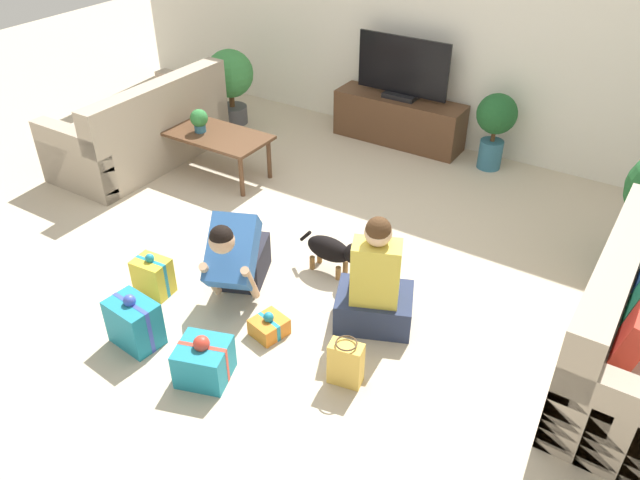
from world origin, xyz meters
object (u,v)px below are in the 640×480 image
(person_sitting, at_px, (375,288))
(tabletop_plant, at_px, (199,120))
(dog, at_px, (335,251))
(tv_console, at_px, (399,120))
(gift_box_a, at_px, (134,323))
(person_kneeling, at_px, (237,256))
(gift_box_b, at_px, (204,361))
(gift_box_d, at_px, (153,276))
(coffee_table, at_px, (214,138))
(potted_plant_back_right, at_px, (495,122))
(tv, at_px, (402,71))
(gift_bag_a, at_px, (346,363))
(potted_plant_corner_left, at_px, (230,79))
(gift_box_c, at_px, (269,326))
(sofa_left, at_px, (143,132))

(person_sitting, relative_size, tabletop_plant, 3.98)
(dog, bearing_deg, person_sitting, -122.01)
(tv_console, relative_size, gift_box_a, 3.50)
(person_kneeling, xyz_separation_m, tabletop_plant, (-1.49, 1.30, 0.23))
(gift_box_b, bearing_deg, tabletop_plant, 131.30)
(person_sitting, bearing_deg, gift_box_d, -2.48)
(coffee_table, bearing_deg, person_sitting, -25.45)
(coffee_table, xyz_separation_m, potted_plant_back_right, (2.22, 1.58, 0.10))
(tv_console, distance_m, person_sitting, 3.00)
(person_sitting, bearing_deg, tv, -89.56)
(tv_console, relative_size, gift_bag_a, 4.30)
(person_sitting, height_order, gift_box_a, person_sitting)
(tv_console, relative_size, potted_plant_back_right, 1.82)
(potted_plant_corner_left, xyz_separation_m, gift_box_b, (2.38, -3.21, -0.38))
(gift_box_b, relative_size, gift_box_c, 1.48)
(dog, distance_m, tabletop_plant, 2.13)
(person_sitting, xyz_separation_m, gift_box_b, (-0.65, -1.02, -0.18))
(tv, distance_m, potted_plant_corner_left, 1.94)
(sofa_left, xyz_separation_m, person_sitting, (3.18, -0.97, -0.00))
(sofa_left, xyz_separation_m, tv_console, (1.99, 1.78, -0.06))
(gift_box_c, bearing_deg, dog, 88.65)
(sofa_left, bearing_deg, gift_box_d, 47.04)
(dog, relative_size, gift_bag_a, 1.83)
(person_sitting, bearing_deg, gift_bag_a, 78.32)
(potted_plant_corner_left, bearing_deg, coffee_table, -57.90)
(tv, height_order, gift_bag_a, tv)
(gift_box_c, height_order, tabletop_plant, tabletop_plant)
(potted_plant_corner_left, distance_m, gift_box_c, 3.69)
(coffee_table, xyz_separation_m, potted_plant_corner_left, (-0.67, 1.08, 0.13))
(person_sitting, bearing_deg, potted_plant_corner_left, -58.90)
(gift_box_d, bearing_deg, potted_plant_back_right, 67.00)
(tv_console, xyz_separation_m, person_kneeling, (0.19, -2.98, 0.08))
(tv, distance_m, person_kneeling, 3.02)
(person_kneeling, xyz_separation_m, dog, (0.48, 0.57, -0.12))
(potted_plant_corner_left, bearing_deg, tabletop_plant, -64.09)
(dog, bearing_deg, potted_plant_back_right, -7.65)
(potted_plant_back_right, height_order, gift_bag_a, potted_plant_back_right)
(person_sitting, bearing_deg, dog, -56.64)
(gift_bag_a, distance_m, tabletop_plant, 3.11)
(person_sitting, relative_size, gift_box_c, 3.37)
(gift_bag_a, bearing_deg, dog, 124.65)
(sofa_left, xyz_separation_m, gift_box_c, (2.64, -1.45, -0.24))
(gift_bag_a, bearing_deg, tabletop_plant, 147.56)
(potted_plant_back_right, distance_m, person_kneeling, 3.06)
(tv_console, bearing_deg, sofa_left, -138.14)
(dog, bearing_deg, tv, 17.17)
(coffee_table, bearing_deg, tv_console, 54.39)
(sofa_left, xyz_separation_m, person_kneeling, (2.18, -1.19, 0.01))
(gift_box_a, relative_size, gift_box_c, 1.53)
(person_sitting, distance_m, dog, 0.64)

